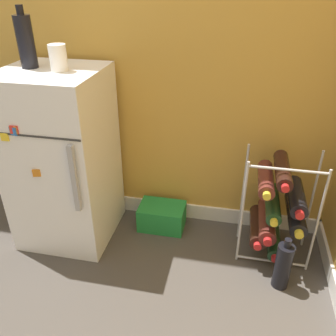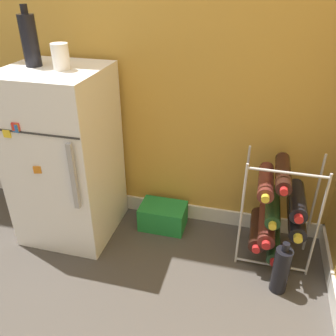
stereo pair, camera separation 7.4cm
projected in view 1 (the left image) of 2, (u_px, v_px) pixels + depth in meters
ground_plane at (113, 273)px, 1.74m from camera, size 14.00×14.00×0.00m
mini_fridge at (63, 159)px, 1.81m from camera, size 0.46×0.48×0.90m
wine_rack at (276, 208)px, 1.73m from camera, size 0.35×0.32×0.57m
soda_box at (162, 216)px, 2.02m from camera, size 0.25×0.17×0.14m
fridge_top_cup at (58, 58)px, 1.54m from camera, size 0.08×0.08×0.11m
fridge_top_bottle at (26, 41)px, 1.56m from camera, size 0.07×0.07×0.26m
loose_bottle_floor at (283, 266)px, 1.61m from camera, size 0.08×0.08×0.27m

